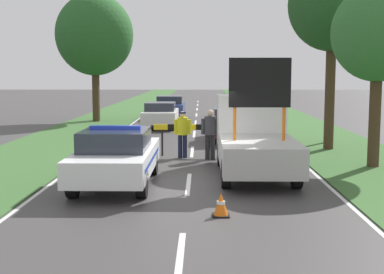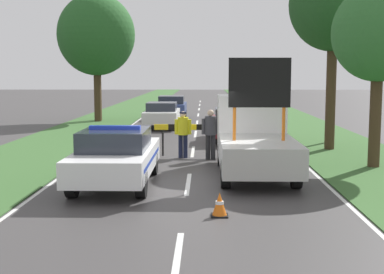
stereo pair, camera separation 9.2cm
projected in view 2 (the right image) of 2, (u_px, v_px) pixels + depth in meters
ground_plane at (188, 184)px, 14.50m from camera, size 160.00×160.00×0.00m
lane_markings at (196, 133)px, 26.43m from camera, size 7.55×62.63×0.01m
grass_verge_left at (107, 119)px, 34.48m from camera, size 4.08×120.00×0.03m
grass_verge_right at (289, 119)px, 34.21m from camera, size 4.08×120.00×0.03m
police_car at (116, 156)px, 14.24m from camera, size 1.92×4.87×1.61m
work_truck at (254, 136)px, 15.97m from camera, size 2.08×5.33×3.39m
road_barrier at (196, 130)px, 19.26m from camera, size 3.05×0.08×1.14m
police_officer at (183, 130)px, 18.80m from camera, size 0.59×0.38×1.65m
pedestrian_civilian at (211, 130)px, 18.45m from camera, size 0.62×0.39×1.73m
traffic_cone_near_police at (220, 205)px, 11.19m from camera, size 0.36×0.36×0.51m
traffic_cone_centre_front at (139, 147)px, 19.38m from camera, size 0.43×0.43×0.60m
queued_car_wagon_maroon at (234, 124)px, 23.61m from camera, size 1.93×4.18×1.45m
queued_car_van_white at (162, 114)px, 29.12m from camera, size 1.78×4.15×1.39m
queued_car_hatch_blue at (172, 107)px, 34.48m from camera, size 1.80×4.11×1.51m
roadside_tree_near_left at (97, 30)px, 32.81m from camera, size 3.39×3.39×7.43m
roadside_tree_near_right at (96, 35)px, 32.15m from camera, size 4.66×4.66×7.71m
roadside_tree_mid_left at (379, 34)px, 16.48m from camera, size 2.88×2.88×5.74m
roadside_tree_mid_right at (334, 6)px, 20.22m from camera, size 3.37×3.37×7.33m
utility_pole at (331, 51)px, 22.41m from camera, size 1.20×0.20×7.58m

